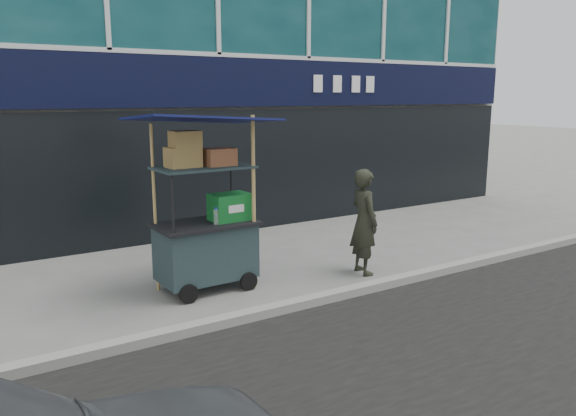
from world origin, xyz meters
TOP-DOWN VIEW (x-y plane):
  - ground at (0.00, 0.00)m, footprint 80.00×80.00m
  - curb at (0.00, -0.20)m, footprint 80.00×0.18m
  - vendor_cart at (-1.58, 1.11)m, footprint 1.85×1.33m
  - vendor_man at (0.71, 0.49)m, footprint 0.47×0.64m

SIDE VIEW (x-z plane):
  - ground at x=0.00m, z-range 0.00..0.00m
  - curb at x=0.00m, z-range 0.00..0.12m
  - vendor_man at x=0.71m, z-range 0.00..1.60m
  - vendor_cart at x=-1.58m, z-range -0.37..2.09m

